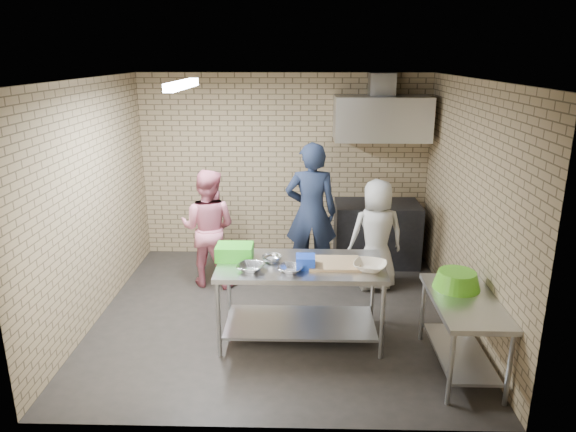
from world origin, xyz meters
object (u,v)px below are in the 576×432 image
Objects in this scene: side_counter at (462,334)px; woman_pink at (208,228)px; blue_tub at (306,262)px; green_crate at (235,252)px; woman_white at (376,235)px; prep_table at (300,301)px; man_navy at (311,213)px; stove at (376,233)px; bottle_green at (412,123)px; green_basin at (457,280)px; bottle_red at (383,122)px.

woman_pink is at bearing 144.75° from side_counter.
woman_pink is (-1.26, 1.50, -0.15)m from blue_tub.
side_counter is 2.42m from green_crate.
woman_white is (0.92, 1.42, -0.20)m from blue_tub.
blue_tub is (-1.50, 0.45, 0.55)m from side_counter.
woman_white is at bearing 53.74° from prep_table.
prep_table is 4.50× the size of green_crate.
stove is at bearing -148.07° from man_navy.
bottle_green is 1.80m from woman_white.
side_counter is 0.52m from green_basin.
woman_white is at bearing -99.22° from bottle_red.
woman_pink is (-2.76, -1.04, -1.24)m from bottle_green.
man_navy is at bearing -161.79° from woman_pink.
blue_tub is at bearing -120.59° from bottle_green.
side_counter is 6.67× the size of bottle_red.
bottle_red reaches higher than green_basin.
bottle_green is at bearing 59.41° from blue_tub.
stove is at bearing 99.76° from green_basin.
prep_table is 1.67m from man_navy.
green_crate is (-0.70, 0.12, 0.51)m from prep_table.
bottle_green is at bearing -126.82° from woman_white.
bottle_red reaches higher than man_navy.
stove is 2.46m from woman_pink.
blue_tub reaches higher than prep_table.
blue_tub is at bearing 163.21° from side_counter.
blue_tub is at bearing -114.56° from stove.
side_counter is at bearing -16.64° from green_crate.
woman_white is at bearing -98.52° from stove.
green_crate is 2.56× the size of bottle_green.
bottle_red is at bearing 64.74° from prep_table.
green_crate is 0.78m from blue_tub.
green_crate is 2.07m from woman_white.
man_navy is at bearing 85.18° from prep_table.
green_crate is 2.13× the size of bottle_red.
bottle_green reaches higher than green_basin.
bottle_green is (1.50, 2.54, 1.09)m from blue_tub.
woman_pink reaches higher than green_crate.
bottle_green reaches higher than prep_table.
side_counter is at bearing 123.07° from man_navy.
green_crate is 3.16m from bottle_red.
woman_white reaches higher than stove.
woman_white is (-0.18, -1.12, -1.30)m from bottle_red.
woman_pink is at bearing 7.55° from man_navy.
man_navy reaches higher than woman_white.
bottle_red is at bearing 78.23° from stove.
woman_white is (1.67, 1.20, -0.21)m from green_crate.
woman_pink is (-1.34, -0.19, -0.16)m from man_navy.
woman_pink is (-0.51, 1.28, -0.16)m from green_crate.
side_counter is at bearing -19.62° from prep_table.
green_basin is at bearing -82.10° from bottle_red.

